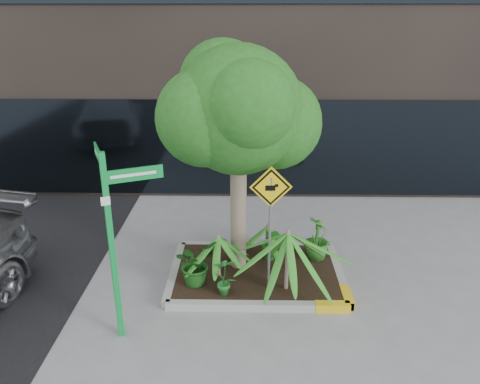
{
  "coord_description": "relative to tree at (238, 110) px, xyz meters",
  "views": [
    {
      "loc": [
        0.02,
        -7.62,
        4.88
      ],
      "look_at": [
        -0.12,
        0.2,
        1.81
      ],
      "focal_mm": 35.0,
      "sensor_mm": 36.0,
      "label": 1
    }
  ],
  "objects": [
    {
      "name": "ground",
      "position": [
        0.16,
        -0.51,
        -3.23
      ],
      "size": [
        80.0,
        80.0,
        0.0
      ],
      "primitive_type": "plane",
      "color": "gray",
      "rests_on": "ground"
    },
    {
      "name": "planter",
      "position": [
        0.39,
        -0.24,
        -3.13
      ],
      "size": [
        3.35,
        2.36,
        0.15
      ],
      "color": "#9E9E99",
      "rests_on": "ground"
    },
    {
      "name": "tree",
      "position": [
        0.0,
        0.0,
        0.0
      ],
      "size": [
        2.95,
        2.61,
        4.42
      ],
      "color": "gray",
      "rests_on": "ground"
    },
    {
      "name": "palm_front",
      "position": [
        0.88,
        -0.85,
        -1.97
      ],
      "size": [
        1.34,
        1.34,
        1.48
      ],
      "color": "gray",
      "rests_on": "ground"
    },
    {
      "name": "palm_left",
      "position": [
        -0.36,
        -0.42,
        -2.27
      ],
      "size": [
        0.97,
        0.97,
        1.08
      ],
      "color": "gray",
      "rests_on": "ground"
    },
    {
      "name": "palm_back",
      "position": [
        0.59,
        0.41,
        -2.45
      ],
      "size": [
        0.76,
        0.76,
        0.85
      ],
      "color": "gray",
      "rests_on": "ground"
    },
    {
      "name": "shrub_a",
      "position": [
        -0.78,
        -0.69,
        -2.67
      ],
      "size": [
        1.03,
        1.03,
        0.82
      ],
      "primitive_type": "imported",
      "rotation": [
        0.0,
        0.0,
        0.94
      ],
      "color": "#195017",
      "rests_on": "planter"
    },
    {
      "name": "shrub_b",
      "position": [
        1.58,
        0.27,
        -2.64
      ],
      "size": [
        0.58,
        0.58,
        0.89
      ],
      "primitive_type": "imported",
      "rotation": [
        0.0,
        0.0,
        1.76
      ],
      "color": "#29691F",
      "rests_on": "planter"
    },
    {
      "name": "shrub_c",
      "position": [
        -0.22,
        -1.06,
        -2.7
      ],
      "size": [
        0.46,
        0.46,
        0.76
      ],
      "primitive_type": "imported",
      "rotation": [
        0.0,
        0.0,
        3.3
      ],
      "color": "#216A25",
      "rests_on": "planter"
    },
    {
      "name": "shrub_d",
      "position": [
        0.66,
        0.2,
        -2.72
      ],
      "size": [
        0.54,
        0.54,
        0.71
      ],
      "primitive_type": "imported",
      "rotation": [
        0.0,
        0.0,
        5.65
      ],
      "color": "#1F661D",
      "rests_on": "planter"
    },
    {
      "name": "street_sign_post",
      "position": [
        -1.81,
        -1.94,
        -1.34
      ],
      "size": [
        1.13,
        0.85,
        3.06
      ],
      "rotation": [
        0.0,
        0.0,
        0.41
      ],
      "color": "#0D993B",
      "rests_on": "ground"
    },
    {
      "name": "cattle_sign",
      "position": [
        0.56,
        -0.87,
        -1.5
      ],
      "size": [
        0.72,
        0.11,
        2.33
      ],
      "rotation": [
        0.0,
        0.0,
        0.05
      ],
      "color": "slate",
      "rests_on": "ground"
    }
  ]
}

